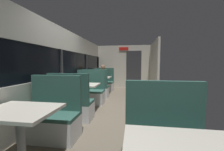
# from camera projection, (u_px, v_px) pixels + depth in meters

# --- Properties ---
(ground_plane) EXTENTS (3.30, 9.20, 0.02)m
(ground_plane) POSITION_uv_depth(u_px,v_px,m) (113.00, 113.00, 3.77)
(ground_plane) COLOR #665B4C
(carriage_window_panel_left) EXTENTS (0.09, 8.48, 2.30)m
(carriage_window_panel_left) POSITION_uv_depth(u_px,v_px,m) (61.00, 71.00, 3.89)
(carriage_window_panel_left) COLOR beige
(carriage_window_panel_left) RESTS_ON ground_plane
(carriage_end_bulkhead) EXTENTS (2.90, 0.11, 2.30)m
(carriage_end_bulkhead) POSITION_uv_depth(u_px,v_px,m) (125.00, 67.00, 7.80)
(carriage_end_bulkhead) COLOR beige
(carriage_end_bulkhead) RESTS_ON ground_plane
(carriage_aisle_panel_right) EXTENTS (0.08, 2.40, 2.30)m
(carriage_aisle_panel_right) POSITION_uv_depth(u_px,v_px,m) (154.00, 67.00, 6.42)
(carriage_aisle_panel_right) COLOR beige
(carriage_aisle_panel_right) RESTS_ON ground_plane
(dining_table_near_window) EXTENTS (0.90, 0.70, 0.74)m
(dining_table_near_window) POSITION_uv_depth(u_px,v_px,m) (20.00, 117.00, 1.79)
(dining_table_near_window) COLOR #9E9EA3
(dining_table_near_window) RESTS_ON ground_plane
(bench_near_window_facing_entry) EXTENTS (0.95, 0.50, 1.10)m
(bench_near_window_facing_entry) POSITION_uv_depth(u_px,v_px,m) (52.00, 119.00, 2.50)
(bench_near_window_facing_entry) COLOR silver
(bench_near_window_facing_entry) RESTS_ON ground_plane
(dining_table_mid_window) EXTENTS (0.90, 0.70, 0.74)m
(dining_table_mid_window) POSITION_uv_depth(u_px,v_px,m) (82.00, 88.00, 3.97)
(dining_table_mid_window) COLOR #9E9EA3
(dining_table_mid_window) RESTS_ON ground_plane
(bench_mid_window_facing_end) EXTENTS (0.95, 0.50, 1.10)m
(bench_mid_window_facing_end) POSITION_uv_depth(u_px,v_px,m) (72.00, 106.00, 3.31)
(bench_mid_window_facing_end) COLOR silver
(bench_mid_window_facing_end) RESTS_ON ground_plane
(bench_mid_window_facing_entry) EXTENTS (0.95, 0.50, 1.10)m
(bench_mid_window_facing_entry) POSITION_uv_depth(u_px,v_px,m) (90.00, 93.00, 4.69)
(bench_mid_window_facing_entry) COLOR silver
(bench_mid_window_facing_entry) RESTS_ON ground_plane
(dining_table_far_window) EXTENTS (0.90, 0.70, 0.74)m
(dining_table_far_window) POSITION_uv_depth(u_px,v_px,m) (100.00, 79.00, 6.16)
(dining_table_far_window) COLOR #9E9EA3
(dining_table_far_window) RESTS_ON ground_plane
(bench_far_window_facing_end) EXTENTS (0.95, 0.50, 1.10)m
(bench_far_window_facing_end) POSITION_uv_depth(u_px,v_px,m) (96.00, 89.00, 5.50)
(bench_far_window_facing_end) COLOR silver
(bench_far_window_facing_end) RESTS_ON ground_plane
(bench_far_window_facing_entry) EXTENTS (0.95, 0.50, 1.10)m
(bench_far_window_facing_entry) POSITION_uv_depth(u_px,v_px,m) (104.00, 84.00, 6.88)
(bench_far_window_facing_entry) COLOR silver
(bench_far_window_facing_entry) RESTS_ON ground_plane
(bench_front_aisle_facing_entry) EXTENTS (0.95, 0.50, 1.10)m
(bench_front_aisle_facing_entry) POSITION_uv_depth(u_px,v_px,m) (165.00, 148.00, 1.65)
(bench_front_aisle_facing_entry) COLOR silver
(bench_front_aisle_facing_entry) RESTS_ON ground_plane
(seated_passenger) EXTENTS (0.47, 0.55, 1.26)m
(seated_passenger) POSITION_uv_depth(u_px,v_px,m) (103.00, 80.00, 6.79)
(seated_passenger) COLOR #26262D
(seated_passenger) RESTS_ON ground_plane
(coffee_cup_primary) EXTENTS (0.07, 0.07, 0.09)m
(coffee_cup_primary) POSITION_uv_depth(u_px,v_px,m) (103.00, 76.00, 6.05)
(coffee_cup_primary) COLOR #B23333
(coffee_cup_primary) RESTS_ON dining_table_far_window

